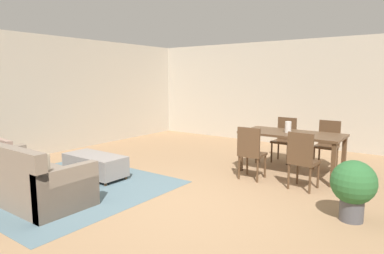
{
  "coord_description": "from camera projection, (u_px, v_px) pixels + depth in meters",
  "views": [
    {
      "loc": [
        2.7,
        -3.56,
        1.74
      ],
      "look_at": [
        -0.97,
        1.49,
        0.82
      ],
      "focal_mm": 31.28,
      "sensor_mm": 36.0,
      "label": 1
    }
  ],
  "objects": [
    {
      "name": "ottoman_table",
      "position": [
        95.0,
        164.0,
        5.89
      ],
      "size": [
        1.17,
        0.54,
        0.4
      ],
      "color": "gray",
      "rests_on": "ground_plane"
    },
    {
      "name": "dining_chair_far_right",
      "position": [
        328.0,
        141.0,
        6.49
      ],
      "size": [
        0.41,
        0.41,
        0.92
      ],
      "color": "#513823",
      "rests_on": "ground_plane"
    },
    {
      "name": "dining_chair_near_left",
      "position": [
        251.0,
        150.0,
        5.71
      ],
      "size": [
        0.42,
        0.42,
        0.92
      ],
      "color": "#513823",
      "rests_on": "ground_plane"
    },
    {
      "name": "potted_plant",
      "position": [
        353.0,
        186.0,
        4.05
      ],
      "size": [
        0.54,
        0.54,
        0.76
      ],
      "color": "#4C4C51",
      "rests_on": "ground_plane"
    },
    {
      "name": "dining_chair_far_left",
      "position": [
        285.0,
        137.0,
        6.98
      ],
      "size": [
        0.41,
        0.41,
        0.92
      ],
      "color": "#513823",
      "rests_on": "ground_plane"
    },
    {
      "name": "couch",
      "position": [
        26.0,
        180.0,
        4.8
      ],
      "size": [
        2.03,
        0.89,
        0.86
      ],
      "color": "gray",
      "rests_on": "ground_plane"
    },
    {
      "name": "vase_centerpiece",
      "position": [
        288.0,
        127.0,
        6.04
      ],
      "size": [
        0.11,
        0.11,
        0.2
      ],
      "primitive_type": "cylinder",
      "color": "silver",
      "rests_on": "dining_table"
    },
    {
      "name": "wall_back",
      "position": [
        304.0,
        94.0,
        8.48
      ],
      "size": [
        9.0,
        0.12,
        2.7
      ],
      "primitive_type": "cube",
      "color": "#BCB2A0",
      "rests_on": "ground_plane"
    },
    {
      "name": "wall_left",
      "position": [
        39.0,
        96.0,
        7.5
      ],
      "size": [
        0.12,
        11.0,
        2.7
      ],
      "primitive_type": "cube",
      "color": "#BCB2A0",
      "rests_on": "ground_plane"
    },
    {
      "name": "area_rug",
      "position": [
        66.0,
        186.0,
        5.4
      ],
      "size": [
        3.0,
        2.8,
        0.01
      ],
      "primitive_type": "cube",
      "color": "slate",
      "rests_on": "ground_plane"
    },
    {
      "name": "dining_table",
      "position": [
        292.0,
        138.0,
        6.06
      ],
      "size": [
        1.77,
        0.87,
        0.76
      ],
      "color": "#513823",
      "rests_on": "ground_plane"
    },
    {
      "name": "ground_plane",
      "position": [
        185.0,
        204.0,
        4.67
      ],
      "size": [
        10.8,
        10.8,
        0.0
      ],
      "primitive_type": "plane",
      "color": "#9E7A56"
    },
    {
      "name": "dining_chair_near_right",
      "position": [
        302.0,
        158.0,
        5.17
      ],
      "size": [
        0.43,
        0.43,
        0.92
      ],
      "color": "#513823",
      "rests_on": "ground_plane"
    }
  ]
}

